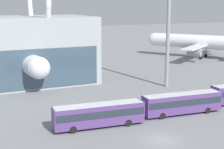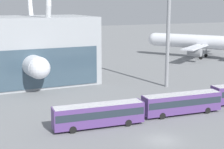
{
  "view_description": "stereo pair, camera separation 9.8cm",
  "coord_description": "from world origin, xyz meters",
  "px_view_note": "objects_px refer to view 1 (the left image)",
  "views": [
    {
      "loc": [
        -22.97,
        -34.61,
        17.01
      ],
      "look_at": [
        3.45,
        22.76,
        4.0
      ],
      "focal_mm": 55.0,
      "sensor_mm": 36.0,
      "label": 1
    },
    {
      "loc": [
        -22.88,
        -34.65,
        17.01
      ],
      "look_at": [
        3.45,
        22.76,
        4.0
      ],
      "focal_mm": 55.0,
      "sensor_mm": 36.0,
      "label": 2
    }
  ],
  "objects_px": {
    "shuttle_bus_1": "(182,102)",
    "floodlight_mast": "(169,0)",
    "airliner_at_gate_far": "(13,57)",
    "shuttle_bus_0": "(99,114)",
    "airliner_parked_remote": "(202,42)"
  },
  "relations": [
    {
      "from": "shuttle_bus_1",
      "to": "floodlight_mast",
      "type": "bearing_deg",
      "value": 68.62
    },
    {
      "from": "airliner_at_gate_far",
      "to": "shuttle_bus_0",
      "type": "height_order",
      "value": "airliner_at_gate_far"
    },
    {
      "from": "floodlight_mast",
      "to": "shuttle_bus_1",
      "type": "bearing_deg",
      "value": -116.15
    },
    {
      "from": "shuttle_bus_0",
      "to": "floodlight_mast",
      "type": "distance_m",
      "value": 31.81
    },
    {
      "from": "airliner_at_gate_far",
      "to": "airliner_parked_remote",
      "type": "xyz_separation_m",
      "value": [
        59.8,
        8.11,
        -0.02
      ]
    },
    {
      "from": "airliner_at_gate_far",
      "to": "shuttle_bus_0",
      "type": "relative_size",
      "value": 2.79
    },
    {
      "from": "airliner_parked_remote",
      "to": "floodlight_mast",
      "type": "xyz_separation_m",
      "value": [
        -31.86,
        -27.93,
        12.58
      ]
    },
    {
      "from": "airliner_parked_remote",
      "to": "shuttle_bus_0",
      "type": "xyz_separation_m",
      "value": [
        -54.04,
        -44.36,
        -3.24
      ]
    },
    {
      "from": "airliner_at_gate_far",
      "to": "shuttle_bus_1",
      "type": "bearing_deg",
      "value": 20.35
    },
    {
      "from": "airliner_at_gate_far",
      "to": "shuttle_bus_1",
      "type": "relative_size",
      "value": 2.79
    },
    {
      "from": "airliner_parked_remote",
      "to": "floodlight_mast",
      "type": "bearing_deg",
      "value": 96.96
    },
    {
      "from": "airliner_at_gate_far",
      "to": "floodlight_mast",
      "type": "bearing_deg",
      "value": 46.38
    },
    {
      "from": "shuttle_bus_1",
      "to": "floodlight_mast",
      "type": "distance_m",
      "value": 24.27
    },
    {
      "from": "airliner_at_gate_far",
      "to": "floodlight_mast",
      "type": "xyz_separation_m",
      "value": [
        27.93,
        -19.82,
        12.56
      ]
    },
    {
      "from": "airliner_at_gate_far",
      "to": "airliner_parked_remote",
      "type": "distance_m",
      "value": 60.34
    }
  ]
}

